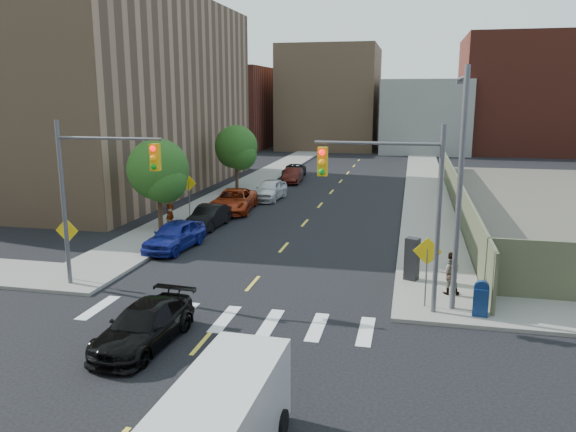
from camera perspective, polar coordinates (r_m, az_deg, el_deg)
The scene contains 30 objects.
ground at distance 17.53m, azimuth -11.10°, elevation -15.13°, with size 160.00×160.00×0.00m, color black.
sidewalk_nw at distance 58.03m, azimuth -1.82°, elevation 4.37°, with size 3.50×73.00×0.15m, color gray.
sidewalk_ne at distance 56.27m, azimuth 13.69°, elevation 3.79°, with size 3.50×73.00×0.15m, color gray.
fence_north at distance 42.84m, azimuth 16.53°, elevation 2.66°, with size 0.12×44.00×2.50m, color #56593E.
building_nw at distance 52.58m, azimuth -20.73°, elevation 11.46°, with size 22.00×30.00×16.00m, color #8C6B4C.
bg_bldg_west at distance 88.90m, azimuth -6.30°, elevation 10.86°, with size 14.00×18.00×12.00m, color #592319.
bg_bldg_midwest at distance 87.09m, azimuth 4.35°, elevation 11.86°, with size 14.00×16.00×15.00m, color #8C6B4C.
bg_bldg_center at distance 84.26m, azimuth 13.73°, elevation 9.84°, with size 12.00×16.00×10.00m, color gray.
bg_bldg_east at distance 87.58m, azimuth 23.18°, elevation 11.27°, with size 18.00×18.00×16.00m, color #592319.
signal_nw at distance 23.98m, azimuth -19.01°, elevation 3.26°, with size 4.59×0.30×7.00m.
signal_ne at distance 20.49m, azimuth 10.94°, elevation 2.28°, with size 4.59×0.30×7.00m.
streetlight_ne at distance 21.34m, azimuth 17.05°, elevation 4.24°, with size 0.25×3.70×9.00m.
warn_sign_nw at distance 25.85m, azimuth -21.49°, elevation -2.05°, with size 1.06×0.06×2.83m.
warn_sign_ne at distance 21.56m, azimuth 13.94°, elevation -4.29°, with size 1.06×0.06×2.83m.
warn_sign_midwest at distance 37.54m, azimuth -10.05°, elevation 2.85°, with size 1.06×0.06×2.83m.
tree_west_near at distance 33.83m, azimuth -13.02°, elevation 4.25°, with size 3.66×3.64×5.52m.
tree_west_far at distance 47.72m, azimuth -5.27°, elevation 6.74°, with size 3.66×3.64×5.52m.
parked_car_blue at distance 30.04m, azimuth -11.42°, elevation -1.94°, with size 1.81×4.49×1.53m, color navy.
parked_car_black at distance 34.60m, azimuth -8.06°, elevation -0.08°, with size 1.46×4.18×1.38m, color black.
parked_car_red at distance 39.16m, azimuth -5.54°, elevation 1.56°, with size 2.59×5.61×1.56m, color #9F2E0F.
parked_car_silver at distance 43.40m, azimuth -1.94°, elevation 2.43°, with size 1.71×4.22×1.22m, color #A9ADB1.
parked_car_white at distance 43.56m, azimuth -1.87°, elevation 2.70°, with size 1.85×4.61×1.57m, color silver.
parked_car_maroon at distance 51.87m, azimuth 0.49°, elevation 4.13°, with size 1.45×4.16×1.37m, color #390F0B.
parked_car_grey at distance 55.69m, azimuth 0.62°, elevation 4.62°, with size 2.09×4.53×1.26m, color black.
black_sedan at distance 19.08m, azimuth -14.42°, elevation -10.74°, with size 1.87×4.60×1.34m, color black.
cargo_van at distance 12.91m, azimuth -6.44°, elevation -19.91°, with size 2.09×4.77×2.16m.
mailbox at distance 21.60m, azimuth 19.00°, elevation -7.93°, with size 0.58×0.47×1.32m.
payphone at distance 24.77m, azimuth 12.48°, elevation -4.28°, with size 0.55×0.45×1.85m, color black.
pedestrian_west at distance 34.60m, azimuth -11.90°, elevation 0.36°, with size 0.64×0.42×1.77m, color gray.
pedestrian_east at distance 23.42m, azimuth 16.14°, elevation -5.59°, with size 0.84×0.65×1.73m, color gray.
Camera 1 is at (6.48, -14.19, 7.98)m, focal length 35.00 mm.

